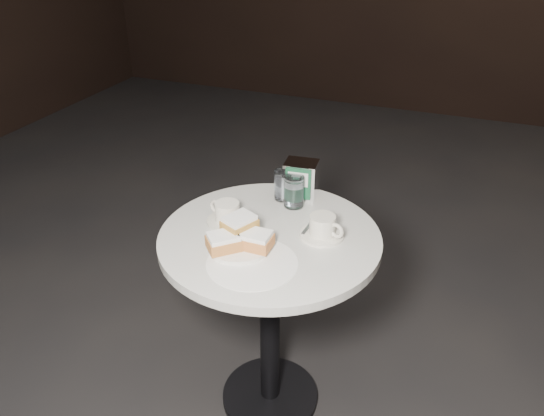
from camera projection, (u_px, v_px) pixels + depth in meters
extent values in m
plane|color=black|center=(270.00, 398.00, 2.03)|extent=(7.00, 7.00, 0.00)
cylinder|color=black|center=(270.00, 395.00, 2.02)|extent=(0.36, 0.36, 0.03)
cylinder|color=black|center=(270.00, 326.00, 1.85)|extent=(0.07, 0.07, 0.70)
cylinder|color=silver|center=(270.00, 238.00, 1.67)|extent=(0.70, 0.70, 0.03)
cylinder|color=white|center=(252.00, 263.00, 1.53)|extent=(0.33, 0.33, 0.00)
cylinder|color=white|center=(239.00, 246.00, 1.59)|extent=(0.25, 0.25, 0.01)
cube|color=#BC7639|center=(224.00, 243.00, 1.56)|extent=(0.12, 0.12, 0.03)
cube|color=white|center=(223.00, 237.00, 1.55)|extent=(0.11, 0.11, 0.01)
cube|color=#CB7B3E|center=(256.00, 242.00, 1.57)|extent=(0.10, 0.08, 0.03)
cube|color=white|center=(256.00, 235.00, 1.56)|extent=(0.09, 0.07, 0.01)
cube|color=#BC8839|center=(240.00, 225.00, 1.59)|extent=(0.11, 0.12, 0.03)
cube|color=white|center=(239.00, 218.00, 1.58)|extent=(0.10, 0.11, 0.01)
cylinder|color=beige|center=(228.00, 221.00, 1.72)|extent=(0.17, 0.17, 0.01)
cylinder|color=white|center=(227.00, 211.00, 1.71)|extent=(0.10, 0.10, 0.06)
cylinder|color=#8D694D|center=(227.00, 205.00, 1.69)|extent=(0.09, 0.09, 0.00)
torus|color=beige|center=(216.00, 207.00, 1.73)|extent=(0.05, 0.03, 0.05)
cube|color=silver|center=(240.00, 224.00, 1.69)|extent=(0.06, 0.09, 0.00)
sphere|color=silver|center=(249.00, 217.00, 1.72)|extent=(0.02, 0.02, 0.02)
cylinder|color=silver|center=(322.00, 235.00, 1.65)|extent=(0.18, 0.18, 0.01)
cylinder|color=silver|center=(322.00, 225.00, 1.63)|extent=(0.10, 0.10, 0.06)
cylinder|color=#956951|center=(323.00, 218.00, 1.62)|extent=(0.09, 0.09, 0.00)
torus|color=beige|center=(336.00, 231.00, 1.60)|extent=(0.05, 0.03, 0.05)
cube|color=silver|center=(308.00, 227.00, 1.68)|extent=(0.02, 0.10, 0.00)
sphere|color=silver|center=(317.00, 220.00, 1.71)|extent=(0.02, 0.02, 0.02)
cylinder|color=silver|center=(284.00, 185.00, 1.84)|extent=(0.09, 0.09, 0.11)
cylinder|color=white|center=(284.00, 186.00, 1.84)|extent=(0.07, 0.07, 0.09)
cylinder|color=white|center=(294.00, 192.00, 1.79)|extent=(0.09, 0.09, 0.11)
cylinder|color=white|center=(294.00, 193.00, 1.79)|extent=(0.08, 0.08, 0.09)
cube|color=white|center=(301.00, 179.00, 1.85)|extent=(0.12, 0.10, 0.13)
cube|color=#185434|center=(298.00, 184.00, 1.81)|extent=(0.09, 0.01, 0.11)
cube|color=white|center=(298.00, 179.00, 1.80)|extent=(0.07, 0.01, 0.05)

